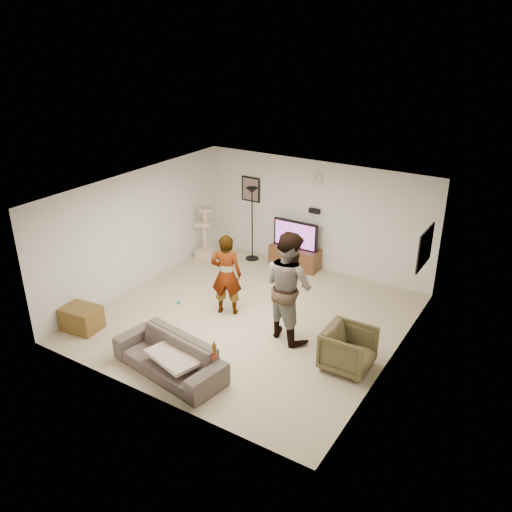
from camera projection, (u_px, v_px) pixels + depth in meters
The scene contains 24 objects.
floor at pixel (249, 318), 10.11m from camera, with size 5.50×5.50×0.02m, color tan.
ceiling at pixel (249, 192), 9.09m from camera, with size 5.50×5.50×0.02m, color silver.
wall_back at pixel (315, 216), 11.74m from camera, with size 5.50×0.04×2.50m, color silver.
wall_front at pixel (145, 325), 7.47m from camera, with size 5.50×0.04×2.50m, color silver.
wall_left at pixel (138, 230), 10.94m from camera, with size 0.04×5.50×2.50m, color silver.
wall_right at pixel (396, 296), 8.27m from camera, with size 0.04×5.50×2.50m, color silver.
wall_clock at pixel (317, 179), 11.37m from camera, with size 0.26×0.26×0.04m, color white.
wall_speaker at pixel (314, 211), 11.64m from camera, with size 0.25×0.10×0.10m, color black.
picture_back at pixel (251, 189), 12.40m from camera, with size 0.42×0.03×0.52m, color #66534F.
picture_right at pixel (425, 248), 9.42m from camera, with size 0.03×0.78×0.62m, color tan.
tv_stand at pixel (295, 257), 12.13m from camera, with size 1.17×0.45×0.49m, color #442916.
console_box at pixel (287, 272), 11.90m from camera, with size 0.40×0.30×0.07m, color #BABABA.
tv at pixel (296, 235), 11.90m from camera, with size 1.08×0.08×0.64m, color black.
tv_screen at pixel (295, 235), 11.86m from camera, with size 0.99×0.01×0.56m, color #674DFC.
floor_lamp at pixel (252, 224), 12.28m from camera, with size 0.32×0.32×1.76m, color black.
cat_tree at pixel (204, 232), 12.49m from camera, with size 0.41×0.41×1.28m, color #BEAB8A.
person_left at pixel (226, 275), 9.98m from camera, with size 0.59×0.39×1.62m, color #B3B3B3.
person_right at pixel (288, 286), 9.13m from camera, with size 0.98×0.76×2.01m, color navy.
sofa at pixel (169, 356), 8.43m from camera, with size 1.99×0.78×0.58m, color #4B413A.
throw_blanket at pixel (178, 354), 8.30m from camera, with size 0.90×0.70×0.06m, color beige.
beer_bottle at pixel (214, 352), 7.82m from camera, with size 0.06×0.06×0.25m, color #5A310B.
armchair at pixel (348, 349), 8.50m from camera, with size 0.76×0.78×0.71m, color #464125.
side_table at pixel (82, 318), 9.65m from camera, with size 0.67×0.50×0.44m, color brown.
toy_ball at pixel (179, 302), 10.61m from camera, with size 0.07×0.07×0.07m, color teal.
Camera 1 is at (4.75, -7.37, 5.18)m, focal length 36.87 mm.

